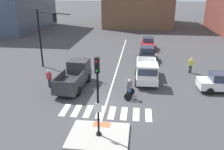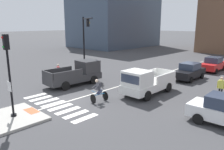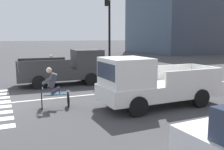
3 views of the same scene
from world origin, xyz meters
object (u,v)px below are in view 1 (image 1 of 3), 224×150
Objects in this scene: car_red_eastbound_distant at (148,43)px; pedestrian_at_curb_left at (49,77)px; car_black_eastbound_far at (147,54)px; pedestrian_waiting_far_side at (191,64)px; signal_pole at (98,91)px; pickup_truck_white_eastbound_mid at (147,72)px; traffic_light_mast at (45,31)px; car_white_cross_right at (223,82)px; cyclist at (129,88)px; pickup_truck_charcoal_westbound_near at (75,76)px.

pedestrian_at_curb_left reaches higher than car_red_eastbound_distant.
pedestrian_waiting_far_side is (4.35, -4.07, 0.17)m from car_black_eastbound_far.
signal_pole is 14.30m from pedestrian_waiting_far_side.
pedestrian_at_curb_left is 1.00× the size of pedestrian_waiting_far_side.
pickup_truck_white_eastbound_mid is 5.44m from pedestrian_waiting_far_side.
traffic_light_mast is 17.73m from car_white_cross_right.
traffic_light_mast reaches higher than car_black_eastbound_far.
cyclist is 7.18m from pedestrian_at_curb_left.
pedestrian_at_curb_left and pedestrian_waiting_far_side have the same top height.
pickup_truck_charcoal_westbound_near is 3.11× the size of pedestrian_waiting_far_side.
pickup_truck_white_eastbound_mid is (-0.19, -7.08, 0.17)m from car_black_eastbound_far.
signal_pole is at bearing -50.14° from pedestrian_at_curb_left.
traffic_light_mast is at bearing -137.60° from car_red_eastbound_distant.
pickup_truck_charcoal_westbound_near is 6.55m from pickup_truck_white_eastbound_mid.
traffic_light_mast is 3.72× the size of pedestrian_waiting_far_side.
pickup_truck_white_eastbound_mid is at bearing 72.07° from signal_pole.
pedestrian_at_curb_left reaches higher than car_white_cross_right.
pickup_truck_charcoal_westbound_near is at bearing 17.26° from pedestrian_at_curb_left.
pickup_truck_white_eastbound_mid is at bearing -91.84° from car_red_eastbound_distant.
car_white_cross_right is (16.93, -4.09, -3.27)m from traffic_light_mast.
car_black_eastbound_far is at bearing 21.96° from traffic_light_mast.
pickup_truck_charcoal_westbound_near reaches higher than pedestrian_at_curb_left.
pickup_truck_charcoal_westbound_near reaches higher than car_white_cross_right.
cyclist is (1.52, 5.36, -2.12)m from signal_pole.
car_black_eastbound_far is 0.80× the size of pickup_truck_white_eastbound_mid.
signal_pole is 2.83× the size of pedestrian_at_curb_left.
car_red_eastbound_distant is (-5.94, 14.13, 0.00)m from car_white_cross_right.
car_white_cross_right is 8.09m from cyclist.
signal_pole is at bearing -65.08° from pickup_truck_charcoal_westbound_near.
traffic_light_mast reaches higher than pickup_truck_charcoal_westbound_near.
pedestrian_waiting_far_side is (13.00, 5.39, 0.00)m from pedestrian_at_curb_left.
car_black_eastbound_far is at bearing 79.06° from signal_pole.
car_black_eastbound_far is 12.83m from pedestrian_at_curb_left.
car_red_eastbound_distant is 2.46× the size of cyclist.
signal_pole is 5.96m from cyclist.
pedestrian_at_curb_left is (2.12, -5.12, -3.10)m from traffic_light_mast.
traffic_light_mast is 3.70× the size of cyclist.
cyclist is (-7.75, -2.31, 0.06)m from car_white_cross_right.
signal_pole is at bearing -98.69° from car_red_eastbound_distant.
car_black_eastbound_far is at bearing 126.12° from car_white_cross_right.
cyclist reaches higher than car_red_eastbound_distant.
traffic_light_mast is 1.50× the size of car_red_eastbound_distant.
pickup_truck_white_eastbound_mid is at bearing -14.46° from traffic_light_mast.
signal_pole is at bearing -121.80° from pedestrian_waiting_far_side.
car_black_eastbound_far is 7.08m from pickup_truck_white_eastbound_mid.
car_black_eastbound_far is 5.70m from car_red_eastbound_distant.
pedestrian_at_curb_left is (-8.88, -15.16, 0.17)m from car_red_eastbound_distant.
car_black_eastbound_far is 2.46× the size of pedestrian_waiting_far_side.
car_black_eastbound_far is 10.44m from car_white_cross_right.
car_black_eastbound_far is 10.94m from pickup_truck_charcoal_westbound_near.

